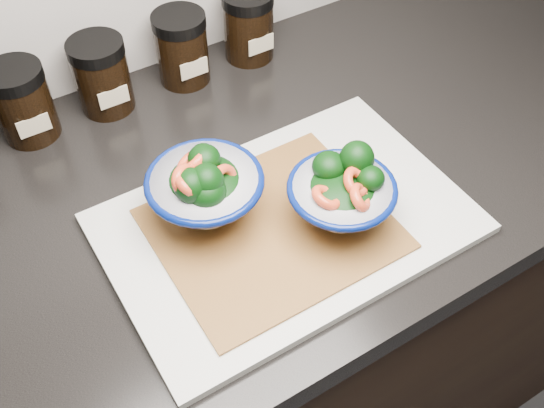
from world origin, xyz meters
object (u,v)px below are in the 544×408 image
bowl_right (342,195)px  spice_jar_b (23,103)px  bowl_left (205,189)px  cutting_board (286,223)px  spice_jar_d (182,48)px  spice_jar_c (102,75)px  spice_jar_e (248,25)px

bowl_right → spice_jar_b: bowl_right is taller
bowl_left → cutting_board: bearing=-34.6°
cutting_board → spice_jar_d: (0.03, 0.34, 0.05)m
spice_jar_b → spice_jar_d: size_ratio=1.00×
bowl_left → spice_jar_c: 0.29m
spice_jar_b → spice_jar_c: 0.12m
bowl_right → cutting_board: bearing=148.5°
bowl_left → spice_jar_e: bowl_left is taller
spice_jar_d → cutting_board: bearing=-94.6°
bowl_left → spice_jar_b: (-0.14, 0.29, -0.01)m
bowl_right → spice_jar_e: size_ratio=1.19×
bowl_left → spice_jar_c: size_ratio=1.29×
bowl_left → spice_jar_b: 0.32m
spice_jar_b → spice_jar_e: same height
cutting_board → spice_jar_b: size_ratio=3.98×
spice_jar_d → spice_jar_b: bearing=180.0°
spice_jar_e → bowl_left: bearing=-128.5°
cutting_board → spice_jar_e: spice_jar_e is taller
spice_jar_c → spice_jar_b: bearing=180.0°
spice_jar_c → cutting_board: bearing=-73.4°
cutting_board → spice_jar_c: size_ratio=3.98×
bowl_right → spice_jar_e: (0.09, 0.38, -0.00)m
spice_jar_d → spice_jar_e: same height
bowl_left → bowl_right: 0.17m
bowl_right → spice_jar_d: bowl_right is taller
bowl_right → spice_jar_c: bearing=112.8°
cutting_board → bowl_right: bowl_right is taller
spice_jar_c → spice_jar_e: bearing=0.0°
spice_jar_b → spice_jar_d: (0.25, 0.00, 0.00)m
bowl_left → spice_jar_c: bowl_left is taller
cutting_board → bowl_right: 0.08m
cutting_board → spice_jar_d: spice_jar_d is taller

